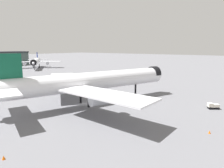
# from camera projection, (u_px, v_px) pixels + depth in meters

# --- Properties ---
(ground) EXTENTS (900.00, 900.00, 0.00)m
(ground) POSITION_uv_depth(u_px,v_px,m) (86.00, 104.00, 66.37)
(ground) COLOR slate
(airliner_near_gate) EXTENTS (62.82, 56.23, 17.05)m
(airliner_near_gate) POSITION_uv_depth(u_px,v_px,m) (91.00, 82.00, 65.01)
(airliner_near_gate) COLOR white
(airliner_near_gate) RESTS_ON ground
(airliner_far_taxiway) EXTENTS (36.95, 41.71, 13.95)m
(airliner_far_taxiway) POSITION_uv_depth(u_px,v_px,m) (36.00, 61.00, 175.57)
(airliner_far_taxiway) COLOR silver
(airliner_far_taxiway) RESTS_ON ground
(service_truck_front) EXTENTS (5.52, 5.51, 3.00)m
(service_truck_front) POSITION_uv_depth(u_px,v_px,m) (102.00, 80.00, 105.84)
(service_truck_front) COLOR black
(service_truck_front) RESTS_ON ground
(baggage_tug_wing) EXTENTS (3.20, 3.55, 1.85)m
(baggage_tug_wing) POSITION_uv_depth(u_px,v_px,m) (213.00, 106.00, 60.67)
(baggage_tug_wing) COLOR black
(baggage_tug_wing) RESTS_ON ground
(traffic_cone_near_nose) EXTENTS (0.55, 0.55, 0.68)m
(traffic_cone_near_nose) POSITION_uv_depth(u_px,v_px,m) (210.00, 132.00, 43.48)
(traffic_cone_near_nose) COLOR #F2600C
(traffic_cone_near_nose) RESTS_ON ground
(traffic_cone_wingtip) EXTENTS (0.56, 0.56, 0.71)m
(traffic_cone_wingtip) POSITION_uv_depth(u_px,v_px,m) (4.00, 158.00, 33.40)
(traffic_cone_wingtip) COLOR #F2600C
(traffic_cone_wingtip) RESTS_ON ground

